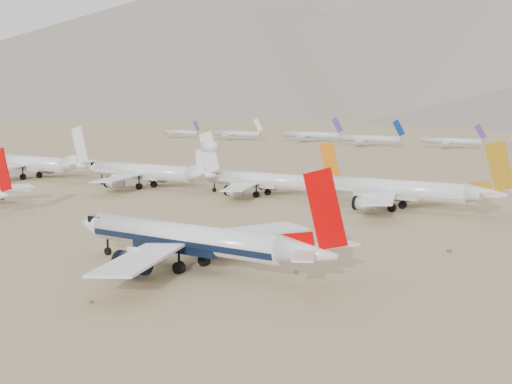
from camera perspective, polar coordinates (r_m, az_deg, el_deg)
ground at (r=123.92m, az=-6.83°, el=-5.12°), size 7000.00×7000.00×0.00m
main_airliner at (r=112.33m, az=-4.90°, el=-3.86°), size 49.77×48.61×17.56m
row2_gold_tail at (r=177.12m, az=11.47°, el=0.15°), size 50.37×49.26×17.93m
row2_orange_tail at (r=199.24m, az=0.62°, el=0.92°), size 44.87×43.90×16.01m
row2_white_trijet at (r=219.34m, az=-8.52°, el=1.62°), size 51.47×50.30×18.24m
row2_white_twin at (r=256.53m, az=-17.49°, el=2.17°), size 52.62×51.49×18.80m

